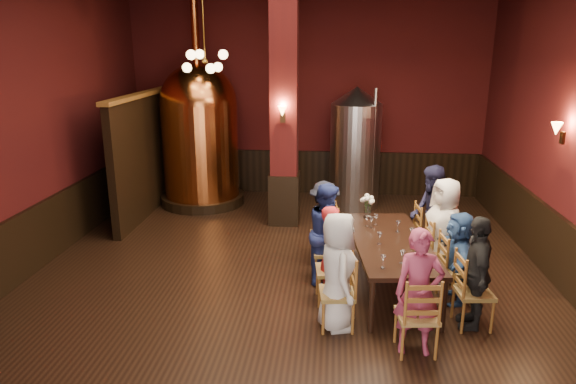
# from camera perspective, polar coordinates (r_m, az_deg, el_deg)

# --- Properties ---
(room) EXTENTS (10.00, 10.02, 4.50)m
(room) POSITION_cam_1_polar(r_m,az_deg,el_deg) (6.92, -0.21, 6.47)
(room) COLOR black
(room) RESTS_ON ground
(wainscot_right) EXTENTS (0.08, 9.90, 1.00)m
(wainscot_right) POSITION_cam_1_polar(r_m,az_deg,el_deg) (8.10, 29.18, -7.10)
(wainscot_right) COLOR black
(wainscot_right) RESTS_ON ground
(wainscot_back) EXTENTS (7.90, 0.08, 1.00)m
(wainscot_back) POSITION_cam_1_polar(r_m,az_deg,el_deg) (12.13, 2.03, 2.25)
(wainscot_back) COLOR black
(wainscot_back) RESTS_ON ground
(wainscot_left) EXTENTS (0.08, 9.90, 1.00)m
(wainscot_left) POSITION_cam_1_polar(r_m,az_deg,el_deg) (8.71, -27.23, -5.27)
(wainscot_left) COLOR black
(wainscot_left) RESTS_ON ground
(column) EXTENTS (0.58, 0.58, 4.50)m
(column) POSITION_cam_1_polar(r_m,az_deg,el_deg) (9.71, -0.41, 9.27)
(column) COLOR #410E0E
(column) RESTS_ON ground
(partition) EXTENTS (0.22, 3.50, 2.40)m
(partition) POSITION_cam_1_polar(r_m,az_deg,el_deg) (10.94, -15.52, 3.89)
(partition) COLOR black
(partition) RESTS_ON ground
(pendant_cluster) EXTENTS (0.90, 0.90, 1.70)m
(pendant_cluster) POSITION_cam_1_polar(r_m,az_deg,el_deg) (10.00, -9.21, 14.16)
(pendant_cluster) COLOR #A57226
(pendant_cluster) RESTS_ON room
(sconce_wall) EXTENTS (0.20, 0.20, 0.36)m
(sconce_wall) POSITION_cam_1_polar(r_m,az_deg,el_deg) (8.35, 28.26, 5.88)
(sconce_wall) COLOR black
(sconce_wall) RESTS_ON room
(sconce_column) EXTENTS (0.20, 0.20, 0.36)m
(sconce_column) POSITION_cam_1_polar(r_m,az_deg,el_deg) (9.42, -0.59, 8.75)
(sconce_column) COLOR black
(sconce_column) RESTS_ON column
(dining_table) EXTENTS (1.25, 2.49, 0.75)m
(dining_table) POSITION_cam_1_polar(r_m,az_deg,el_deg) (7.41, 11.26, -5.77)
(dining_table) COLOR black
(dining_table) RESTS_ON ground
(chair_0) EXTENTS (0.51, 0.51, 0.92)m
(chair_0) POSITION_cam_1_polar(r_m,az_deg,el_deg) (6.47, 5.46, -11.09)
(chair_0) COLOR brown
(chair_0) RESTS_ON ground
(person_0) EXTENTS (0.62, 0.81, 1.50)m
(person_0) POSITION_cam_1_polar(r_m,az_deg,el_deg) (6.34, 5.53, -8.78)
(person_0) COLOR silver
(person_0) RESTS_ON ground
(chair_1) EXTENTS (0.51, 0.51, 0.92)m
(chair_1) POSITION_cam_1_polar(r_m,az_deg,el_deg) (7.07, 4.88, -8.61)
(chair_1) COLOR brown
(chair_1) RESTS_ON ground
(person_1) EXTENTS (0.36, 0.52, 1.37)m
(person_1) POSITION_cam_1_polar(r_m,az_deg,el_deg) (6.98, 4.92, -6.94)
(person_1) COLOR red
(person_1) RESTS_ON ground
(chair_2) EXTENTS (0.51, 0.51, 0.92)m
(chair_2) POSITION_cam_1_polar(r_m,az_deg,el_deg) (7.67, 4.41, -6.55)
(chair_2) COLOR brown
(chair_2) RESTS_ON ground
(person_2) EXTENTS (0.46, 0.77, 1.49)m
(person_2) POSITION_cam_1_polar(r_m,az_deg,el_deg) (7.57, 4.45, -4.54)
(person_2) COLOR navy
(person_2) RESTS_ON ground
(chair_3) EXTENTS (0.51, 0.51, 0.92)m
(chair_3) POSITION_cam_1_polar(r_m,az_deg,el_deg) (8.29, 4.00, -4.76)
(chair_3) COLOR brown
(chair_3) RESTS_ON ground
(person_3) EXTENTS (0.81, 1.00, 1.34)m
(person_3) POSITION_cam_1_polar(r_m,az_deg,el_deg) (8.22, 4.03, -3.38)
(person_3) COLOR black
(person_3) RESTS_ON ground
(chair_4) EXTENTS (0.51, 0.51, 0.92)m
(chair_4) POSITION_cam_1_polar(r_m,az_deg,el_deg) (6.86, 19.96, -10.40)
(chair_4) COLOR brown
(chair_4) RESTS_ON ground
(person_4) EXTENTS (0.43, 0.88, 1.45)m
(person_4) POSITION_cam_1_polar(r_m,az_deg,el_deg) (6.75, 20.17, -8.39)
(person_4) COLOR black
(person_4) RESTS_ON ground
(chair_5) EXTENTS (0.51, 0.51, 0.92)m
(chair_5) POSITION_cam_1_polar(r_m,az_deg,el_deg) (7.43, 18.18, -8.14)
(chair_5) COLOR brown
(chair_5) RESTS_ON ground
(person_5) EXTENTS (0.42, 1.20, 1.28)m
(person_5) POSITION_cam_1_polar(r_m,az_deg,el_deg) (7.36, 18.30, -6.86)
(person_5) COLOR #2A4B80
(person_5) RESTS_ON ground
(chair_6) EXTENTS (0.51, 0.51, 0.92)m
(chair_6) POSITION_cam_1_polar(r_m,az_deg,el_deg) (8.00, 16.69, -6.23)
(chair_6) COLOR brown
(chair_6) RESTS_ON ground
(person_6) EXTENTS (0.73, 0.89, 1.57)m
(person_6) POSITION_cam_1_polar(r_m,az_deg,el_deg) (7.89, 16.88, -4.06)
(person_6) COLOR white
(person_6) RESTS_ON ground
(chair_7) EXTENTS (0.51, 0.51, 0.92)m
(chair_7) POSITION_cam_1_polar(r_m,az_deg,el_deg) (8.60, 15.40, -4.54)
(chair_7) COLOR brown
(chair_7) RESTS_ON ground
(person_7) EXTENTS (0.41, 0.79, 1.59)m
(person_7) POSITION_cam_1_polar(r_m,az_deg,el_deg) (8.49, 15.56, -2.43)
(person_7) COLOR #1E1D3B
(person_7) RESTS_ON ground
(chair_8) EXTENTS (0.51, 0.51, 0.92)m
(chair_8) POSITION_cam_1_polar(r_m,az_deg,el_deg) (6.15, 14.13, -13.12)
(chair_8) COLOR brown
(chair_8) RESTS_ON ground
(person_8) EXTENTS (0.54, 0.36, 1.48)m
(person_8) POSITION_cam_1_polar(r_m,az_deg,el_deg) (6.02, 14.32, -10.78)
(person_8) COLOR #953151
(person_8) RESTS_ON ground
(copper_kettle) EXTENTS (1.82, 1.82, 4.29)m
(copper_kettle) POSITION_cam_1_polar(r_m,az_deg,el_deg) (11.23, -9.75, 6.46)
(copper_kettle) COLOR black
(copper_kettle) RESTS_ON ground
(steel_vessel) EXTENTS (1.17, 1.17, 2.57)m
(steel_vessel) POSITION_cam_1_polar(r_m,az_deg,el_deg) (11.01, 7.49, 4.88)
(steel_vessel) COLOR #B2B2B7
(steel_vessel) RESTS_ON ground
(rose_vase) EXTENTS (0.23, 0.23, 0.39)m
(rose_vase) POSITION_cam_1_polar(r_m,az_deg,el_deg) (8.20, 8.87, -1.14)
(rose_vase) COLOR white
(rose_vase) RESTS_ON dining_table
(wine_glass_0) EXTENTS (0.07, 0.07, 0.17)m
(wine_glass_0) POSITION_cam_1_polar(r_m,az_deg,el_deg) (7.20, 10.14, -5.10)
(wine_glass_0) COLOR white
(wine_glass_0) RESTS_ON dining_table
(wine_glass_1) EXTENTS (0.07, 0.07, 0.17)m
(wine_glass_1) POSITION_cam_1_polar(r_m,az_deg,el_deg) (7.04, 14.17, -5.85)
(wine_glass_1) COLOR white
(wine_glass_1) RESTS_ON dining_table
(wine_glass_2) EXTENTS (0.07, 0.07, 0.17)m
(wine_glass_2) POSITION_cam_1_polar(r_m,az_deg,el_deg) (7.85, 8.78, -3.22)
(wine_glass_2) COLOR white
(wine_glass_2) RESTS_ON dining_table
(wine_glass_3) EXTENTS (0.07, 0.07, 0.17)m
(wine_glass_3) POSITION_cam_1_polar(r_m,az_deg,el_deg) (7.81, 9.24, -3.35)
(wine_glass_3) COLOR white
(wine_glass_3) RESTS_ON dining_table
(wine_glass_4) EXTENTS (0.07, 0.07, 0.17)m
(wine_glass_4) POSITION_cam_1_polar(r_m,az_deg,el_deg) (7.71, 12.12, -3.75)
(wine_glass_4) COLOR white
(wine_glass_4) RESTS_ON dining_table
(wine_glass_5) EXTENTS (0.07, 0.07, 0.17)m
(wine_glass_5) POSITION_cam_1_polar(r_m,az_deg,el_deg) (6.47, 10.51, -7.63)
(wine_glass_5) COLOR white
(wine_glass_5) RESTS_ON dining_table
(wine_glass_6) EXTENTS (0.07, 0.07, 0.17)m
(wine_glass_6) POSITION_cam_1_polar(r_m,az_deg,el_deg) (6.65, 12.57, -7.07)
(wine_glass_6) COLOR white
(wine_glass_6) RESTS_ON dining_table
(wine_glass_7) EXTENTS (0.07, 0.07, 0.17)m
(wine_glass_7) POSITION_cam_1_polar(r_m,az_deg,el_deg) (7.94, 9.72, -3.03)
(wine_glass_7) COLOR white
(wine_glass_7) RESTS_ON dining_table
(wine_glass_8) EXTENTS (0.07, 0.07, 0.17)m
(wine_glass_8) POSITION_cam_1_polar(r_m,az_deg,el_deg) (7.22, 14.08, -5.29)
(wine_glass_8) COLOR white
(wine_glass_8) RESTS_ON dining_table
(wine_glass_9) EXTENTS (0.07, 0.07, 0.17)m
(wine_glass_9) POSITION_cam_1_polar(r_m,az_deg,el_deg) (7.46, 13.61, -4.56)
(wine_glass_9) COLOR white
(wine_glass_9) RESTS_ON dining_table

